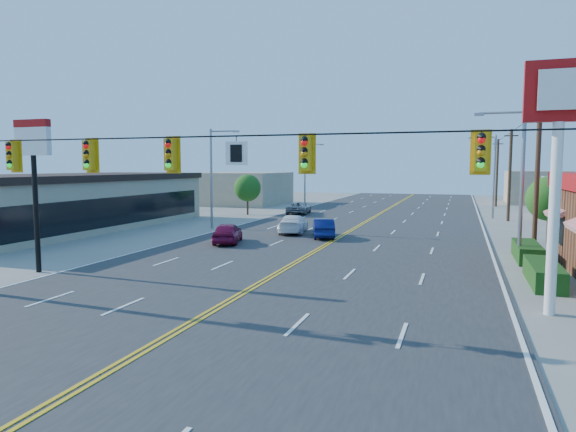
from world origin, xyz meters
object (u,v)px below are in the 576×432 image
(signal_span, at_px, (200,171))
(car_white, at_px, (293,225))
(car_blue, at_px, (323,229))
(pizza_hut_sign, at_px, (34,163))
(car_magenta, at_px, (228,234))
(kfc_pylon, at_px, (558,136))
(car_silver, at_px, (299,208))

(signal_span, xyz_separation_m, car_white, (-3.74, 21.30, -4.21))
(signal_span, bearing_deg, car_white, 99.96)
(car_blue, bearing_deg, pizza_hut_sign, 39.86)
(signal_span, bearing_deg, car_magenta, 112.35)
(signal_span, height_order, car_blue, signal_span)
(signal_span, relative_size, car_blue, 6.08)
(pizza_hut_sign, bearing_deg, signal_span, -20.19)
(signal_span, distance_m, kfc_pylon, 11.87)
(pizza_hut_sign, xyz_separation_m, car_white, (7.14, 17.30, -4.51))
(signal_span, distance_m, car_silver, 37.35)
(pizza_hut_sign, relative_size, car_white, 1.48)
(pizza_hut_sign, xyz_separation_m, car_magenta, (4.71, 11.01, -4.51))
(car_blue, relative_size, car_silver, 0.87)
(car_blue, bearing_deg, car_magenta, 23.84)
(signal_span, height_order, kfc_pylon, signal_span)
(car_magenta, relative_size, car_blue, 0.99)
(car_white, distance_m, car_silver, 15.54)
(car_silver, bearing_deg, car_blue, 105.39)
(pizza_hut_sign, bearing_deg, car_magenta, 66.83)
(pizza_hut_sign, bearing_deg, kfc_pylon, 0.00)
(kfc_pylon, xyz_separation_m, car_silver, (-19.10, 32.24, -5.40))
(signal_span, height_order, car_white, signal_span)
(car_blue, xyz_separation_m, car_white, (-2.79, 1.66, 0.01))
(kfc_pylon, distance_m, car_blue, 20.47)
(car_blue, height_order, car_silver, car_blue)
(car_silver, bearing_deg, pizza_hut_sign, 77.31)
(car_magenta, bearing_deg, car_silver, -101.56)
(pizza_hut_sign, relative_size, car_magenta, 1.73)
(car_blue, height_order, car_white, car_white)
(signal_span, xyz_separation_m, car_magenta, (-6.17, 15.01, -4.21))
(kfc_pylon, bearing_deg, car_magenta, 147.52)
(car_silver, bearing_deg, signal_span, 94.87)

